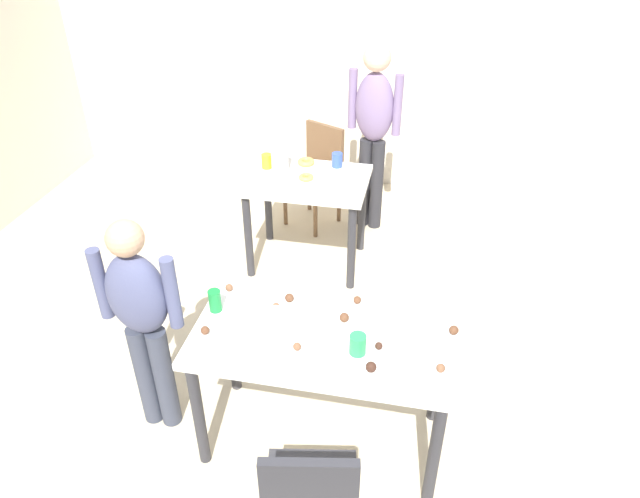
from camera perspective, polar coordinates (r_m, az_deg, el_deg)
The scene contains 29 objects.
ground_plane at distance 3.49m, azimuth -0.68°, elevation -16.94°, with size 6.40×6.40×0.00m, color beige.
wall_back at distance 5.58m, azimuth 6.49°, elevation 18.75°, with size 6.40×0.10×2.60m, color beige.
dining_table_near at distance 2.97m, azimuth 0.31°, elevation -10.12°, with size 1.31×0.66×0.75m.
dining_table_far at distance 4.42m, azimuth -1.30°, elevation 5.45°, with size 0.91×0.66×0.75m.
chair_near_table at distance 2.63m, azimuth -0.93°, elevation -23.18°, with size 0.47×0.47×0.87m.
chair_far_table at distance 5.08m, azimuth -0.24°, elevation 7.82°, with size 0.54×0.54×0.87m.
person_girl_near at distance 3.12m, azimuth -17.09°, elevation -6.11°, with size 0.45×0.20×1.33m.
person_adult_far at distance 4.83m, azimuth 5.29°, elevation 12.22°, with size 0.45×0.27×1.59m.
mixing_bowl at distance 2.93m, azimuth -4.48°, elevation -7.26°, with size 0.20×0.20×0.07m, color white.
soda_can at distance 3.07m, azimuth -10.25°, elevation -5.01°, with size 0.07×0.07×0.12m, color #198438.
fork_near at distance 3.06m, azimuth -7.24°, elevation -6.19°, with size 0.17×0.02×0.01m, color silver.
cup_near_0 at distance 2.79m, azimuth 3.71°, elevation -9.30°, with size 0.08×0.08×0.10m, color green.
cake_ball_0 at distance 2.82m, azimuth -2.26°, elevation -9.52°, with size 0.04×0.04×0.04m, color brown.
cake_ball_1 at distance 2.98m, azimuth 2.39°, elevation -6.71°, with size 0.05×0.05×0.05m, color brown.
cake_ball_2 at distance 2.77m, azimuth 11.74°, elevation -11.35°, with size 0.04×0.04×0.04m, color brown.
cake_ball_3 at distance 2.96m, azimuth -11.20°, elevation -7.81°, with size 0.04×0.04×0.04m, color brown.
cake_ball_4 at distance 3.10m, azimuth -3.02°, elevation -4.79°, with size 0.05×0.05×0.05m, color brown.
cake_ball_5 at distance 2.84m, azimuth 5.78°, elevation -9.42°, with size 0.04×0.04×0.04m, color #3D2319.
cake_ball_6 at distance 2.98m, azimuth 12.98°, elevation -7.75°, with size 0.05×0.05×0.05m, color brown.
cake_ball_7 at distance 3.21m, azimuth -8.90°, elevation -3.76°, with size 0.04×0.04×0.04m, color brown.
cake_ball_8 at distance 3.10m, azimuth 3.67°, elevation -5.00°, with size 0.04×0.04×0.04m, color brown.
cake_ball_9 at distance 2.72m, azimuth 5.02°, elevation -11.44°, with size 0.05×0.05×0.05m, color #3D2319.
cake_ball_10 at distance 3.05m, azimuth -4.32°, elevation -5.69°, with size 0.05×0.05×0.05m, color brown.
pitcher_far at distance 4.42m, azimuth -3.97°, elevation 9.05°, with size 0.13×0.13×0.25m, color white.
cup_far_0 at distance 4.51m, azimuth -5.24°, elevation 8.57°, with size 0.08×0.08×0.11m, color yellow.
cup_far_1 at distance 4.52m, azimuth 1.69°, elevation 8.71°, with size 0.08×0.08×0.11m, color #3351B2.
donut_far_0 at distance 4.34m, azimuth -1.37°, elevation 7.05°, with size 0.11×0.11×0.03m, color gold.
donut_far_1 at distance 4.39m, azimuth 2.90°, elevation 7.34°, with size 0.11×0.11×0.03m, color white.
donut_far_2 at distance 4.57m, azimuth -1.38°, elevation 8.53°, with size 0.13×0.13×0.04m, color gold.
Camera 1 is at (0.48, -2.18, 2.69)m, focal length 32.67 mm.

